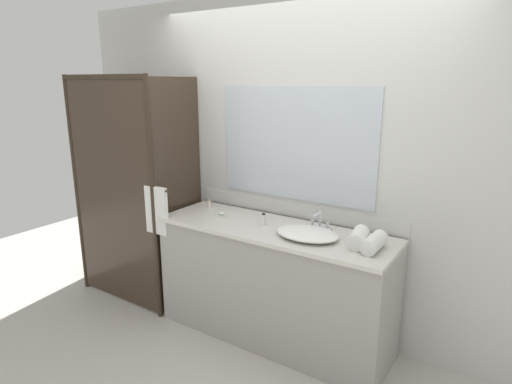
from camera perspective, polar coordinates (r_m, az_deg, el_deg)
The scene contains 11 objects.
ground_plane at distance 3.54m, azimuth 2.14°, elevation -18.65°, with size 8.00×8.00×0.00m, color #B7B2A8.
wall_back_with_mirror at distance 3.33m, azimuth 5.43°, elevation 3.45°, with size 4.40×0.06×2.60m.
vanity_cabinet at distance 3.33m, azimuth 2.30°, elevation -12.07°, with size 1.80×0.58×0.90m.
shower_enclosure at distance 3.77m, azimuth -16.04°, elevation -0.11°, with size 1.20×0.59×2.00m.
sink_basin at distance 2.96m, azimuth 6.85°, elevation -5.51°, with size 0.45×0.32×0.06m, color white.
faucet at distance 3.13m, azimuth 8.49°, elevation -4.20°, with size 0.17×0.13×0.13m.
soap_dish at distance 3.41m, azimuth -4.68°, elevation -3.02°, with size 0.10×0.07×0.04m.
amenity_bottle_conditioner at distance 3.18m, azimuth 1.01°, elevation -3.71°, with size 0.03×0.03×0.09m.
amenity_bottle_shampoo at distance 3.64m, azimuth -6.29°, elevation -1.58°, with size 0.03×0.03×0.07m.
rolled_towel_near_edge at distance 2.82m, azimuth 15.53°, elevation -6.56°, with size 0.10×0.10×0.25m, color white.
rolled_towel_middle at distance 2.86m, azimuth 13.54°, elevation -6.00°, with size 0.11×0.11×0.23m, color white.
Camera 1 is at (1.52, -2.55, 1.94)m, focal length 29.90 mm.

